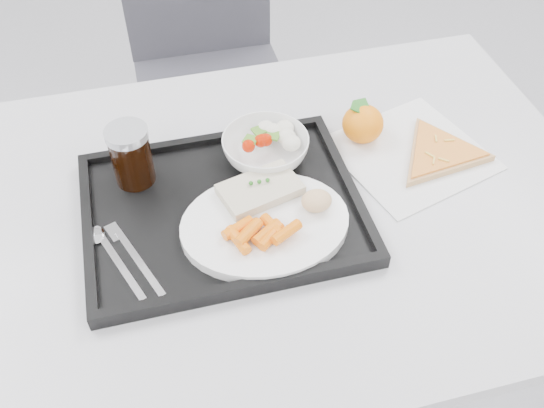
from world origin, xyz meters
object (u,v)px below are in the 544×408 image
at_px(salad_bowl, 265,148).
at_px(cola_glass, 131,155).
at_px(chair, 207,50).
at_px(tangerine, 363,124).
at_px(pizza_slice, 439,153).
at_px(tray, 223,210).
at_px(table, 256,230).
at_px(dinner_plate, 265,225).

xyz_separation_m(salad_bowl, cola_glass, (-0.23, 0.01, 0.03)).
distance_m(chair, tangerine, 0.76).
relative_size(tangerine, pizza_slice, 0.32).
height_order(cola_glass, pizza_slice, cola_glass).
height_order(tray, salad_bowl, salad_bowl).
bearing_deg(cola_glass, table, -27.24).
bearing_deg(salad_bowl, cola_glass, 178.63).
bearing_deg(chair, dinner_plate, -92.98).
bearing_deg(chair, pizza_slice, -68.71).
relative_size(table, salad_bowl, 7.89).
distance_m(tray, salad_bowl, 0.14).
distance_m(table, dinner_plate, 0.11).
bearing_deg(pizza_slice, salad_bowl, 169.25).
bearing_deg(tray, dinner_plate, -47.62).
bearing_deg(dinner_plate, table, 89.66).
relative_size(table, tangerine, 12.17).
height_order(chair, pizza_slice, chair).
distance_m(table, cola_glass, 0.25).
xyz_separation_m(tray, tangerine, (0.29, 0.12, 0.03)).
bearing_deg(salad_bowl, table, -113.79).
distance_m(chair, cola_glass, 0.81).
bearing_deg(salad_bowl, dinner_plate, -104.32).
bearing_deg(table, cola_glass, 152.76).
bearing_deg(dinner_plate, chair, 87.02).
xyz_separation_m(cola_glass, tangerine, (0.42, 0.02, -0.04)).
relative_size(tray, salad_bowl, 2.96).
relative_size(salad_bowl, tangerine, 1.54).
bearing_deg(dinner_plate, tangerine, 38.61).
height_order(chair, cola_glass, chair).
height_order(table, chair, chair).
bearing_deg(table, chair, 86.80).
relative_size(table, cola_glass, 11.11).
bearing_deg(tangerine, dinner_plate, -141.39).
bearing_deg(chair, tray, -97.14).
distance_m(salad_bowl, pizza_slice, 0.32).
relative_size(dinner_plate, tangerine, 2.74).
distance_m(dinner_plate, pizza_slice, 0.37).
height_order(table, tangerine, tangerine).
distance_m(table, chair, 0.83).
relative_size(chair, tangerine, 9.44).
bearing_deg(dinner_plate, cola_glass, 138.71).
relative_size(chair, cola_glass, 8.61).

